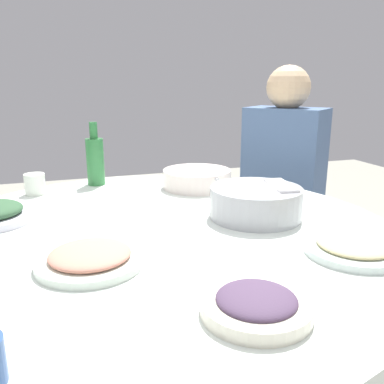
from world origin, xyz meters
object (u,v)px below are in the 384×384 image
(rice_bowl, at_px, (256,202))
(tea_cup_side, at_px, (35,184))
(dish_noodles, at_px, (354,247))
(green_bottle, at_px, (95,160))
(soup_bowl, at_px, (197,179))
(diner_left, at_px, (284,166))
(round_dining_table, at_px, (155,258))
(stool_for_diner_left, at_px, (277,276))
(dish_shrimp, at_px, (90,258))
(dish_eggplant, at_px, (256,304))

(rice_bowl, relative_size, tea_cup_side, 3.62)
(tea_cup_side, bearing_deg, dish_noodles, -137.13)
(dish_noodles, height_order, green_bottle, green_bottle)
(soup_bowl, height_order, diner_left, diner_left)
(rice_bowl, bearing_deg, round_dining_table, 92.53)
(dish_noodles, bearing_deg, green_bottle, 30.43)
(soup_bowl, xyz_separation_m, stool_for_diner_left, (0.18, -0.48, -0.57))
(stool_for_diner_left, bearing_deg, round_dining_table, 128.23)
(dish_shrimp, height_order, stool_for_diner_left, dish_shrimp)
(dish_noodles, xyz_separation_m, dish_eggplant, (-0.16, 0.34, 0.00))
(dish_shrimp, xyz_separation_m, stool_for_diner_left, (0.75, -0.92, -0.55))
(dish_eggplant, bearing_deg, soup_bowl, -12.22)
(rice_bowl, relative_size, diner_left, 0.35)
(green_bottle, height_order, stool_for_diner_left, green_bottle)
(tea_cup_side, bearing_deg, diner_left, -84.80)
(round_dining_table, bearing_deg, rice_bowl, -87.47)
(dish_shrimp, bearing_deg, green_bottle, -6.72)
(round_dining_table, bearing_deg, diner_left, -51.77)
(dish_noodles, bearing_deg, round_dining_table, 54.19)
(soup_bowl, xyz_separation_m, green_bottle, (0.17, 0.36, 0.07))
(round_dining_table, height_order, soup_bowl, soup_bowl)
(green_bottle, bearing_deg, stool_for_diner_left, -88.86)
(dish_shrimp, distance_m, stool_for_diner_left, 1.31)
(rice_bowl, height_order, dish_noodles, rice_bowl)
(dish_eggplant, height_order, tea_cup_side, tea_cup_side)
(rice_bowl, xyz_separation_m, stool_for_diner_left, (0.57, -0.43, -0.58))
(tea_cup_side, xyz_separation_m, stool_for_diner_left, (0.10, -1.06, -0.57))
(round_dining_table, bearing_deg, dish_noodles, -125.81)
(dish_noodles, distance_m, dish_eggplant, 0.38)
(dish_eggplant, distance_m, stool_for_diner_left, 1.36)
(dish_noodles, bearing_deg, tea_cup_side, 42.87)
(round_dining_table, height_order, green_bottle, green_bottle)
(dish_eggplant, xyz_separation_m, green_bottle, (1.03, 0.17, 0.08))
(round_dining_table, relative_size, rice_bowl, 4.99)
(soup_bowl, bearing_deg, green_bottle, 64.71)
(stool_for_diner_left, xyz_separation_m, diner_left, (-0.00, 0.00, 0.55))
(tea_cup_side, distance_m, diner_left, 1.06)
(round_dining_table, xyz_separation_m, stool_for_diner_left, (0.58, -0.74, -0.45))
(dish_shrimp, relative_size, dish_eggplant, 1.22)
(dish_eggplant, bearing_deg, round_dining_table, 9.06)
(dish_noodles, relative_size, diner_left, 0.31)
(soup_bowl, bearing_deg, stool_for_diner_left, -69.02)
(soup_bowl, relative_size, dish_noodles, 1.18)
(soup_bowl, distance_m, tea_cup_side, 0.58)
(soup_bowl, xyz_separation_m, dish_eggplant, (-0.86, 0.19, -0.01))
(stool_for_diner_left, height_order, diner_left, diner_left)
(rice_bowl, bearing_deg, stool_for_diner_left, -37.07)
(rice_bowl, relative_size, green_bottle, 1.12)
(dish_shrimp, distance_m, dish_eggplant, 0.39)
(round_dining_table, relative_size, dish_eggplant, 6.88)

